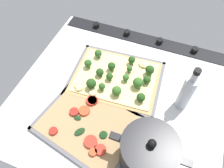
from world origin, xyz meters
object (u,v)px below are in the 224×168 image
at_px(baking_tray_front, 116,79).
at_px(broccoli_pizza, 117,77).
at_px(cooking_pot, 148,153).
at_px(baking_tray_back, 89,125).
at_px(oil_bottle, 187,92).
at_px(veggie_pizza_back, 89,124).

xyz_separation_m(baking_tray_front, broccoli_pizza, (-0.00, 0.00, 0.02)).
bearing_deg(cooking_pot, baking_tray_back, -12.33).
relative_size(baking_tray_back, oil_bottle, 1.88).
relative_size(baking_tray_front, baking_tray_back, 0.99).
bearing_deg(broccoli_pizza, baking_tray_back, 83.83).
relative_size(broccoli_pizza, cooking_pot, 1.47).
bearing_deg(baking_tray_back, veggie_pizza_back, 17.36).
relative_size(baking_tray_front, cooking_pot, 1.58).
xyz_separation_m(cooking_pot, oil_bottle, (-0.07, -0.24, 0.01)).
xyz_separation_m(baking_tray_front, cooking_pot, (-0.19, 0.26, 0.07)).
distance_m(veggie_pizza_back, cooking_pot, 0.23).
bearing_deg(veggie_pizza_back, broccoli_pizza, -96.36).
relative_size(broccoli_pizza, baking_tray_back, 0.92).
bearing_deg(veggie_pizza_back, baking_tray_front, -95.19).
distance_m(broccoli_pizza, baking_tray_back, 0.22).
relative_size(baking_tray_back, veggie_pizza_back, 1.08).
height_order(baking_tray_front, oil_bottle, oil_bottle).
distance_m(baking_tray_back, veggie_pizza_back, 0.01).
relative_size(veggie_pizza_back, oil_bottle, 1.73).
bearing_deg(veggie_pizza_back, baking_tray_back, -162.64).
bearing_deg(broccoli_pizza, veggie_pizza_back, 83.64).
xyz_separation_m(baking_tray_back, cooking_pot, (-0.21, 0.05, 0.07)).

